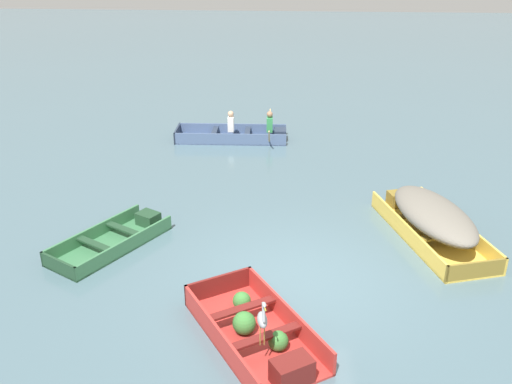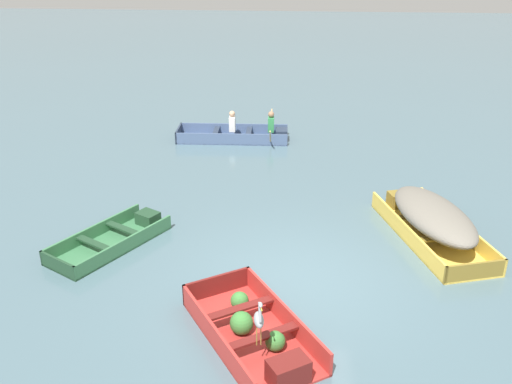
{
  "view_description": "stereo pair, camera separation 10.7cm",
  "coord_description": "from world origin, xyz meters",
  "px_view_note": "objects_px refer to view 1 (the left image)",
  "views": [
    {
      "loc": [
        -0.08,
        -8.82,
        5.8
      ],
      "look_at": [
        -0.92,
        3.15,
        0.35
      ],
      "focal_mm": 40.0,
      "sensor_mm": 36.0,
      "label": 1
    },
    {
      "loc": [
        0.03,
        -8.81,
        5.8
      ],
      "look_at": [
        -0.92,
        3.15,
        0.35
      ],
      "focal_mm": 40.0,
      "sensor_mm": 36.0,
      "label": 2
    }
  ],
  "objects_px": {
    "skiff_yellow_near_moored": "(433,217)",
    "skiff_green_mid_moored": "(115,239)",
    "rowboat_slate_blue_with_crew": "(238,134)",
    "dinghy_red_foreground": "(257,332)",
    "heron_on_dinghy": "(262,319)"
  },
  "relations": [
    {
      "from": "rowboat_slate_blue_with_crew",
      "to": "heron_on_dinghy",
      "type": "distance_m",
      "value": 10.18
    },
    {
      "from": "dinghy_red_foreground",
      "to": "skiff_green_mid_moored",
      "type": "bearing_deg",
      "value": 137.77
    },
    {
      "from": "dinghy_red_foreground",
      "to": "skiff_green_mid_moored",
      "type": "distance_m",
      "value": 4.2
    },
    {
      "from": "rowboat_slate_blue_with_crew",
      "to": "heron_on_dinghy",
      "type": "bearing_deg",
      "value": -82.36
    },
    {
      "from": "dinghy_red_foreground",
      "to": "skiff_yellow_near_moored",
      "type": "xyz_separation_m",
      "value": [
        3.4,
        3.6,
        0.3
      ]
    },
    {
      "from": "heron_on_dinghy",
      "to": "skiff_green_mid_moored",
      "type": "bearing_deg",
      "value": 133.19
    },
    {
      "from": "rowboat_slate_blue_with_crew",
      "to": "dinghy_red_foreground",
      "type": "bearing_deg",
      "value": -82.59
    },
    {
      "from": "skiff_green_mid_moored",
      "to": "heron_on_dinghy",
      "type": "xyz_separation_m",
      "value": [
        3.23,
        -3.44,
        0.77
      ]
    },
    {
      "from": "skiff_green_mid_moored",
      "to": "heron_on_dinghy",
      "type": "distance_m",
      "value": 4.78
    },
    {
      "from": "dinghy_red_foreground",
      "to": "heron_on_dinghy",
      "type": "bearing_deg",
      "value": -78.89
    },
    {
      "from": "heron_on_dinghy",
      "to": "rowboat_slate_blue_with_crew",
      "type": "bearing_deg",
      "value": 97.64
    },
    {
      "from": "heron_on_dinghy",
      "to": "skiff_yellow_near_moored",
      "type": "bearing_deg",
      "value": 52.13
    },
    {
      "from": "dinghy_red_foreground",
      "to": "skiff_yellow_near_moored",
      "type": "relative_size",
      "value": 0.82
    },
    {
      "from": "dinghy_red_foreground",
      "to": "heron_on_dinghy",
      "type": "height_order",
      "value": "heron_on_dinghy"
    },
    {
      "from": "skiff_yellow_near_moored",
      "to": "skiff_green_mid_moored",
      "type": "distance_m",
      "value": 6.57
    }
  ]
}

